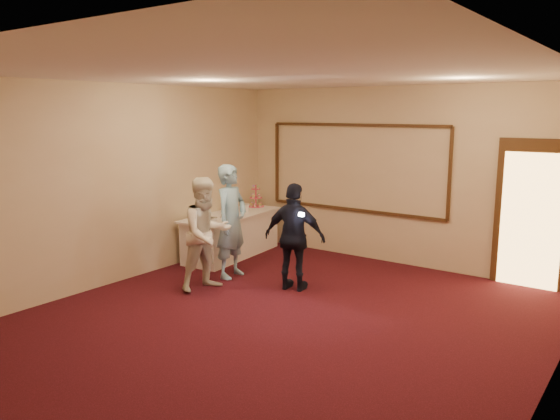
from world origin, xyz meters
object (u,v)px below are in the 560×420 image
object	(u,v)px
man	(231,221)
guest	(295,237)
buffet_table	(232,235)
plate_stack_b	(244,208)
pavlova_tray	(203,218)
woman	(207,234)
cupcake_stand	(256,198)
tart	(228,216)
plate_stack_a	(233,208)

from	to	relation	value
man	guest	xyz separation A→B (m)	(1.17, 0.05, -0.10)
buffet_table	plate_stack_b	xyz separation A→B (m)	(0.08, 0.28, 0.46)
buffet_table	pavlova_tray	size ratio (longest dim) A/B	4.57
woman	pavlova_tray	bearing A→B (deg)	60.47
cupcake_stand	tart	size ratio (longest dim) A/B	1.70
buffet_table	man	bearing A→B (deg)	-48.97
tart	plate_stack_b	bearing A→B (deg)	100.10
plate_stack_b	guest	xyz separation A→B (m)	(1.93, -1.20, -0.06)
buffet_table	tart	bearing A→B (deg)	-59.13
plate_stack_a	plate_stack_b	bearing A→B (deg)	44.10
plate_stack_a	pavlova_tray	bearing A→B (deg)	-78.52
pavlova_tray	man	world-z (taller)	man
plate_stack_a	buffet_table	bearing A→B (deg)	-58.80
buffet_table	guest	xyz separation A→B (m)	(2.01, -0.92, 0.40)
woman	cupcake_stand	bearing A→B (deg)	37.28
tart	guest	bearing A→B (deg)	-18.76
guest	buffet_table	bearing A→B (deg)	-37.14
cupcake_stand	tart	distance (m)	1.19
man	guest	size ratio (longest dim) A/B	1.13
buffet_table	plate_stack_a	bearing A→B (deg)	121.20
buffet_table	plate_stack_a	xyz separation A→B (m)	(-0.08, 0.13, 0.47)
buffet_table	guest	size ratio (longest dim) A/B	1.39
pavlova_tray	cupcake_stand	bearing A→B (deg)	97.63
pavlova_tray	plate_stack_b	xyz separation A→B (m)	(-0.04, 1.12, 0.00)
pavlova_tray	plate_stack_a	xyz separation A→B (m)	(-0.20, 0.97, 0.01)
buffet_table	woman	xyz separation A→B (m)	(0.95, -1.64, 0.44)
pavlova_tray	buffet_table	bearing A→B (deg)	98.10
plate_stack_a	woman	world-z (taller)	woman
buffet_table	pavlova_tray	distance (m)	0.97
pavlova_tray	cupcake_stand	distance (m)	1.71
plate_stack_b	woman	bearing A→B (deg)	-65.51
man	cupcake_stand	bearing A→B (deg)	21.99
pavlova_tray	plate_stack_b	bearing A→B (deg)	92.26
cupcake_stand	woman	size ratio (longest dim) A/B	0.28
pavlova_tray	tart	xyz separation A→B (m)	(0.06, 0.55, -0.04)
buffet_table	plate_stack_a	size ratio (longest dim) A/B	10.61
pavlova_tray	man	bearing A→B (deg)	-9.51
pavlova_tray	cupcake_stand	world-z (taller)	cupcake_stand
pavlova_tray	tart	world-z (taller)	pavlova_tray
woman	tart	bearing A→B (deg)	44.15
woman	buffet_table	bearing A→B (deg)	44.34
buffet_table	plate_stack_a	distance (m)	0.49
plate_stack_a	tart	world-z (taller)	plate_stack_a
pavlova_tray	woman	world-z (taller)	woman
tart	guest	distance (m)	1.93
cupcake_stand	man	size ratio (longest dim) A/B	0.26
man	tart	bearing A→B (deg)	39.17
pavlova_tray	woman	distance (m)	1.15
man	plate_stack_b	bearing A→B (deg)	26.01
plate_stack_a	plate_stack_b	distance (m)	0.21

